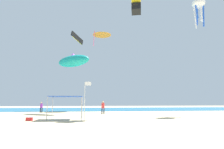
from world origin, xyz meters
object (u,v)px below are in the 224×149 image
canopy_tent (66,97)px  kite_box_yellow (136,4)px  person_leftmost (41,106)px  cooler_box (29,119)px  banner_flag (85,97)px  kite_delta_orange (102,33)px  kite_parafoil_black (77,38)px  person_near_tent (103,106)px  kite_inflatable_teal (73,61)px  kite_octopus_white (199,5)px

canopy_tent → kite_box_yellow: kite_box_yellow is taller
person_leftmost → cooler_box: 13.36m
banner_flag → canopy_tent: bearing=133.3°
banner_flag → kite_delta_orange: 26.35m
kite_delta_orange → kite_parafoil_black: (-5.33, 1.22, -0.83)m
banner_flag → kite_parafoil_black: kite_parafoil_black is taller
cooler_box → kite_box_yellow: bearing=20.5°
kite_parafoil_black → person_near_tent: bearing=-120.7°
canopy_tent → kite_delta_orange: bearing=76.3°
kite_inflatable_teal → kite_octopus_white: bearing=27.5°
kite_octopus_white → person_near_tent: bearing=147.9°
kite_octopus_white → kite_delta_orange: bearing=109.4°
kite_parafoil_black → kite_box_yellow: bearing=-114.1°
person_leftmost → kite_octopus_white: kite_octopus_white is taller
cooler_box → kite_octopus_white: (22.27, 7.37, 16.57)m
banner_flag → cooler_box: banner_flag is taller
kite_box_yellow → kite_inflatable_teal: bearing=-25.0°
person_near_tent → person_leftmost: person_near_tent is taller
kite_inflatable_teal → banner_flag: bearing=-40.4°
cooler_box → kite_box_yellow: 18.93m
person_near_tent → kite_inflatable_teal: 8.87m
canopy_tent → person_leftmost: bearing=113.4°
canopy_tent → kite_box_yellow: 15.28m
banner_flag → kite_octopus_white: size_ratio=0.77×
kite_inflatable_teal → kite_octopus_white: size_ratio=1.33×
canopy_tent → kite_inflatable_teal: size_ratio=0.52×
person_leftmost → kite_inflatable_teal: kite_inflatable_teal is taller
canopy_tent → person_leftmost: canopy_tent is taller
cooler_box → kite_inflatable_teal: kite_inflatable_teal is taller
person_near_tent → banner_flag: 10.06m
cooler_box → kite_octopus_white: size_ratio=0.12×
banner_flag → person_leftmost: bearing=116.8°
person_near_tent → person_leftmost: size_ratio=1.08×
canopy_tent → kite_octopus_white: (19.08, 6.32, 14.57)m
cooler_box → canopy_tent: bearing=18.2°
canopy_tent → person_near_tent: 8.84m
banner_flag → kite_box_yellow: bearing=40.0°
kite_box_yellow → cooler_box: bearing=35.2°
canopy_tent → person_near_tent: canopy_tent is taller
person_leftmost → kite_box_yellow: kite_box_yellow is taller
kite_inflatable_teal → kite_box_yellow: 12.88m
banner_flag → kite_octopus_white: (17.12, 8.40, 14.58)m
kite_delta_orange → person_near_tent: bearing=-99.2°
person_near_tent → kite_inflatable_teal: size_ratio=0.29×
canopy_tent → kite_inflatable_teal: 11.96m
banner_flag → kite_octopus_white: kite_octopus_white is taller
person_near_tent → kite_octopus_white: (14.78, -1.33, 15.68)m
person_leftmost → kite_inflatable_teal: (4.94, -1.78, 7.17)m
person_leftmost → kite_delta_orange: kite_delta_orange is taller
person_near_tent → person_leftmost: bearing=-48.0°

